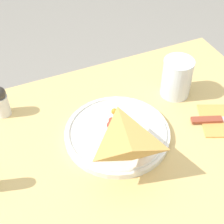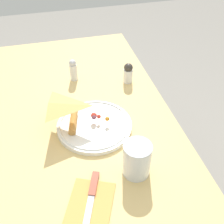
{
  "view_description": "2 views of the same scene",
  "coord_description": "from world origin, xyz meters",
  "px_view_note": "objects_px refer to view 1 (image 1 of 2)",
  "views": [
    {
      "loc": [
        -0.12,
        -0.47,
        1.39
      ],
      "look_at": [
        0.11,
        0.05,
        0.84
      ],
      "focal_mm": 55.0,
      "sensor_mm": 36.0,
      "label": 1
    },
    {
      "loc": [
        0.8,
        -0.08,
        1.44
      ],
      "look_at": [
        0.13,
        0.09,
        0.84
      ],
      "focal_mm": 45.0,
      "sensor_mm": 36.0,
      "label": 2
    }
  ],
  "objects_px": {
    "plate_pizza": "(117,133)",
    "milk_glass": "(177,79)",
    "dining_table": "(80,194)",
    "pepper_shaker": "(1,101)"
  },
  "relations": [
    {
      "from": "dining_table",
      "to": "plate_pizza",
      "type": "xyz_separation_m",
      "value": [
        0.12,
        0.03,
        0.14
      ]
    },
    {
      "from": "dining_table",
      "to": "pepper_shaker",
      "type": "bearing_deg",
      "value": 117.53
    },
    {
      "from": "plate_pizza",
      "to": "milk_glass",
      "type": "relative_size",
      "value": 2.34
    },
    {
      "from": "plate_pizza",
      "to": "pepper_shaker",
      "type": "xyz_separation_m",
      "value": [
        -0.23,
        0.19,
        0.03
      ]
    },
    {
      "from": "pepper_shaker",
      "to": "dining_table",
      "type": "bearing_deg",
      "value": -62.47
    },
    {
      "from": "plate_pizza",
      "to": "milk_glass",
      "type": "bearing_deg",
      "value": 21.43
    },
    {
      "from": "dining_table",
      "to": "milk_glass",
      "type": "relative_size",
      "value": 10.34
    },
    {
      "from": "dining_table",
      "to": "plate_pizza",
      "type": "distance_m",
      "value": 0.19
    },
    {
      "from": "milk_glass",
      "to": "pepper_shaker",
      "type": "bearing_deg",
      "value": 166.32
    },
    {
      "from": "dining_table",
      "to": "pepper_shaker",
      "type": "xyz_separation_m",
      "value": [
        -0.12,
        0.23,
        0.17
      ]
    }
  ]
}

